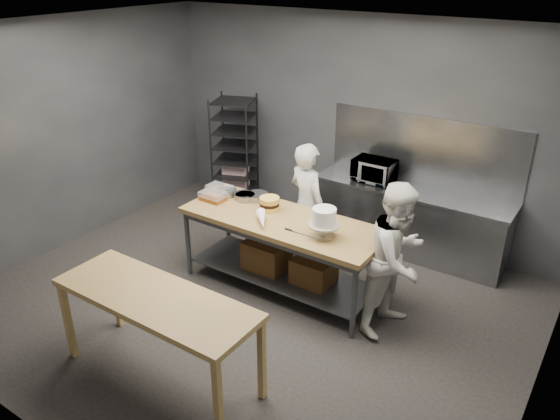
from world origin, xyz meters
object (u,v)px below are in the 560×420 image
speed_rack (235,154)px  chef_right (397,259)px  frosted_cake_stand (324,219)px  microwave (374,170)px  work_table (284,246)px  chef_behind (307,206)px  layer_cake (270,204)px  near_counter (156,304)px

speed_rack → chef_right: speed_rack is taller
speed_rack → frosted_cake_stand: bearing=-33.9°
microwave → frosted_cake_stand: (0.27, -1.81, 0.09)m
speed_rack → microwave: 2.31m
microwave → frosted_cake_stand: 1.83m
work_table → chef_behind: (-0.10, 0.67, 0.24)m
work_table → frosted_cake_stand: size_ratio=7.06×
microwave → chef_right: bearing=-57.3°
layer_cake → microwave: bearing=69.0°
work_table → speed_rack: bearing=141.0°
near_counter → frosted_cake_stand: bearing=68.3°
near_counter → layer_cake: (-0.17, 2.02, 0.19)m
work_table → chef_right: (1.37, 0.04, 0.26)m
near_counter → speed_rack: bearing=118.0°
near_counter → frosted_cake_stand: 1.94m
near_counter → microwave: microwave is taller
chef_behind → chef_right: (1.47, -0.62, 0.02)m
work_table → frosted_cake_stand: bearing=-12.2°
near_counter → microwave: 3.62m
work_table → speed_rack: speed_rack is taller
near_counter → chef_behind: chef_behind is taller
speed_rack → frosted_cake_stand: size_ratio=5.15×
chef_right → work_table: bearing=101.9°
work_table → frosted_cake_stand: (0.59, -0.13, 0.56)m
near_counter → chef_behind: size_ratio=1.23×
speed_rack → chef_right: (3.35, -1.56, -0.03)m
near_counter → chef_right: size_ratio=1.21×
layer_cake → chef_behind: bearing=71.6°
near_counter → layer_cake: bearing=94.7°
chef_behind → frosted_cake_stand: size_ratio=4.78×
near_counter → frosted_cake_stand: (0.71, 1.78, 0.32)m
near_counter → chef_behind: bearing=89.6°
chef_behind → layer_cake: size_ratio=6.93×
layer_cake → speed_rack: bearing=138.8°
work_table → speed_rack: (-1.98, 1.60, 0.28)m
chef_right → microwave: size_ratio=3.06×
chef_behind → speed_rack: bearing=-8.2°
frosted_cake_stand → layer_cake: frosted_cake_stand is taller
work_table → layer_cake: layer_cake is taller
chef_right → layer_cake: chef_right is taller
speed_rack → work_table: bearing=-39.0°
speed_rack → chef_right: bearing=-25.0°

